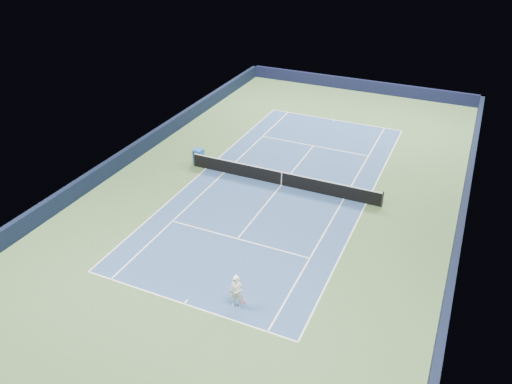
% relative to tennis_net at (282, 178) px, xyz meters
% --- Properties ---
extents(ground, '(40.00, 40.00, 0.00)m').
position_rel_tennis_net_xyz_m(ground, '(0.00, 0.00, -0.50)').
color(ground, '#3D5D33').
rests_on(ground, ground).
extents(wall_far, '(22.00, 0.35, 1.10)m').
position_rel_tennis_net_xyz_m(wall_far, '(0.00, 19.82, 0.05)').
color(wall_far, black).
rests_on(wall_far, ground).
extents(wall_right, '(0.35, 40.00, 1.10)m').
position_rel_tennis_net_xyz_m(wall_right, '(10.82, 0.00, 0.05)').
color(wall_right, black).
rests_on(wall_right, ground).
extents(wall_left, '(0.35, 40.00, 1.10)m').
position_rel_tennis_net_xyz_m(wall_left, '(-10.82, 0.00, 0.05)').
color(wall_left, black).
rests_on(wall_left, ground).
extents(court_surface, '(10.97, 23.77, 0.01)m').
position_rel_tennis_net_xyz_m(court_surface, '(0.00, 0.00, -0.50)').
color(court_surface, navy).
rests_on(court_surface, ground).
extents(baseline_far, '(10.97, 0.08, 0.00)m').
position_rel_tennis_net_xyz_m(baseline_far, '(0.00, 11.88, -0.50)').
color(baseline_far, white).
rests_on(baseline_far, ground).
extents(baseline_near, '(10.97, 0.08, 0.00)m').
position_rel_tennis_net_xyz_m(baseline_near, '(0.00, -11.88, -0.50)').
color(baseline_near, white).
rests_on(baseline_near, ground).
extents(sideline_doubles_right, '(0.08, 23.77, 0.00)m').
position_rel_tennis_net_xyz_m(sideline_doubles_right, '(5.49, 0.00, -0.50)').
color(sideline_doubles_right, white).
rests_on(sideline_doubles_right, ground).
extents(sideline_doubles_left, '(0.08, 23.77, 0.00)m').
position_rel_tennis_net_xyz_m(sideline_doubles_left, '(-5.49, 0.00, -0.50)').
color(sideline_doubles_left, white).
rests_on(sideline_doubles_left, ground).
extents(sideline_singles_right, '(0.08, 23.77, 0.00)m').
position_rel_tennis_net_xyz_m(sideline_singles_right, '(4.12, 0.00, -0.50)').
color(sideline_singles_right, white).
rests_on(sideline_singles_right, ground).
extents(sideline_singles_left, '(0.08, 23.77, 0.00)m').
position_rel_tennis_net_xyz_m(sideline_singles_left, '(-4.12, 0.00, -0.50)').
color(sideline_singles_left, white).
rests_on(sideline_singles_left, ground).
extents(service_line_far, '(8.23, 0.08, 0.00)m').
position_rel_tennis_net_xyz_m(service_line_far, '(0.00, 6.40, -0.50)').
color(service_line_far, white).
rests_on(service_line_far, ground).
extents(service_line_near, '(8.23, 0.08, 0.00)m').
position_rel_tennis_net_xyz_m(service_line_near, '(0.00, -6.40, -0.50)').
color(service_line_near, white).
rests_on(service_line_near, ground).
extents(center_service_line, '(0.08, 12.80, 0.00)m').
position_rel_tennis_net_xyz_m(center_service_line, '(0.00, 0.00, -0.50)').
color(center_service_line, white).
rests_on(center_service_line, ground).
extents(center_mark_far, '(0.08, 0.30, 0.00)m').
position_rel_tennis_net_xyz_m(center_mark_far, '(0.00, 11.73, -0.50)').
color(center_mark_far, white).
rests_on(center_mark_far, ground).
extents(center_mark_near, '(0.08, 0.30, 0.00)m').
position_rel_tennis_net_xyz_m(center_mark_near, '(0.00, -11.73, -0.50)').
color(center_mark_near, white).
rests_on(center_mark_near, ground).
extents(tennis_net, '(12.90, 0.10, 1.07)m').
position_rel_tennis_net_xyz_m(tennis_net, '(0.00, 0.00, 0.00)').
color(tennis_net, black).
rests_on(tennis_net, ground).
extents(sponsor_cube, '(0.67, 0.61, 1.01)m').
position_rel_tennis_net_xyz_m(sponsor_cube, '(-6.40, 0.58, -0.00)').
color(sponsor_cube, '#1D5EB1').
rests_on(sponsor_cube, ground).
extents(tennis_player, '(0.83, 1.31, 2.06)m').
position_rel_tennis_net_xyz_m(tennis_player, '(2.26, -11.05, 0.36)').
color(tennis_player, white).
rests_on(tennis_player, ground).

